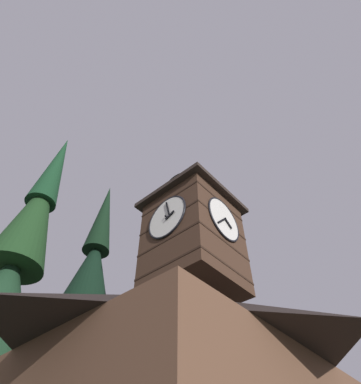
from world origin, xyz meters
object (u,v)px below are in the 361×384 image
at_px(flying_bird_high, 201,175).
at_px(flying_bird_low, 169,211).
at_px(pine_tree_behind, 70,364).
at_px(clock_tower, 193,232).

relative_size(flying_bird_high, flying_bird_low, 1.01).
relative_size(pine_tree_behind, flying_bird_low, 35.92).
xyz_separation_m(clock_tower, flying_bird_low, (-2.04, -3.75, 5.28)).
bearing_deg(flying_bird_high, flying_bird_low, -77.82).
bearing_deg(flying_bird_low, clock_tower, 61.53).
distance_m(pine_tree_behind, flying_bird_high, 14.75).
height_order(flying_bird_high, flying_bird_low, flying_bird_high).
bearing_deg(flying_bird_low, flying_bird_high, 102.18).
xyz_separation_m(flying_bird_high, flying_bird_low, (0.57, -2.66, -2.46)).
bearing_deg(pine_tree_behind, clock_tower, 99.28).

